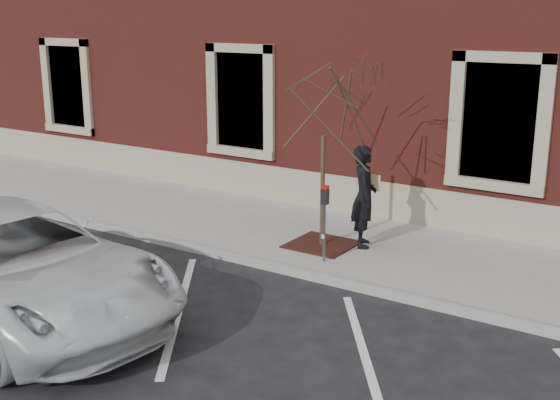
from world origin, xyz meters
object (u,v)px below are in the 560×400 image
Objects in this scene: sapling at (324,104)px; parking_meter at (325,209)px; man at (364,196)px; white_truck at (13,265)px.

parking_meter is at bearing -57.39° from sapling.
sapling is (-0.65, -0.41, 1.70)m from man.
white_truck reaches higher than parking_meter.
white_truck is at bearing -115.53° from sapling.
white_truck is (-2.37, -4.97, -1.99)m from sapling.
parking_meter is at bearing -27.08° from white_truck.
parking_meter is 5.10m from white_truck.
man is at bearing 91.53° from parking_meter.
parking_meter is (-0.17, -1.16, 0.00)m from man.
sapling is (-0.48, 0.75, 1.69)m from parking_meter.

